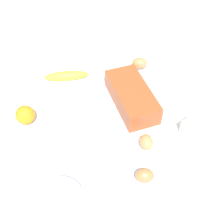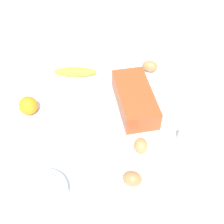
{
  "view_description": "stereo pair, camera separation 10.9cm",
  "coord_description": "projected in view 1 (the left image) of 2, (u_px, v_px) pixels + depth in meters",
  "views": [
    {
      "loc": [
        0.66,
        -0.33,
        0.84
      ],
      "look_at": [
        0.0,
        0.0,
        0.04
      ],
      "focal_mm": 46.7,
      "sensor_mm": 36.0,
      "label": 1
    },
    {
      "loc": [
        0.7,
        -0.23,
        0.84
      ],
      "look_at": [
        0.0,
        0.0,
        0.04
      ],
      "focal_mm": 46.7,
      "sensor_mm": 36.0,
      "label": 2
    }
  ],
  "objects": [
    {
      "name": "banana",
      "position": [
        66.0,
        76.0,
        1.26
      ],
      "size": [
        0.1,
        0.19,
        0.04
      ],
      "primitive_type": "ellipsoid",
      "rotation": [
        0.0,
        0.0,
        1.24
      ],
      "color": "yellow",
      "rests_on": "ground_plane"
    },
    {
      "name": "sugar_bowl",
      "position": [
        86.0,
        141.0,
        1.0
      ],
      "size": [
        0.16,
        0.16,
        0.07
      ],
      "color": "white",
      "rests_on": "ground_plane"
    },
    {
      "name": "butter_block",
      "position": [
        195.0,
        131.0,
        1.04
      ],
      "size": [
        0.1,
        0.08,
        0.06
      ],
      "primitive_type": "cube",
      "rotation": [
        0.0,
        0.0,
        0.18
      ],
      "color": "#F4EDB2",
      "rests_on": "ground_plane"
    },
    {
      "name": "egg_loose",
      "position": [
        146.0,
        142.0,
        1.01
      ],
      "size": [
        0.07,
        0.06,
        0.05
      ],
      "primitive_type": "ellipsoid",
      "rotation": [
        0.0,
        1.57,
        5.97
      ],
      "color": "#BB7F4D",
      "rests_on": "ground_plane"
    },
    {
      "name": "flour_bowl",
      "position": [
        58.0,
        200.0,
        0.86
      ],
      "size": [
        0.15,
        0.15,
        0.07
      ],
      "color": "white",
      "rests_on": "ground_plane"
    },
    {
      "name": "orange_fruit",
      "position": [
        25.0,
        115.0,
        1.08
      ],
      "size": [
        0.07,
        0.07,
        0.07
      ],
      "primitive_type": "sphere",
      "color": "orange",
      "rests_on": "ground_plane"
    },
    {
      "name": "egg_near_butter",
      "position": [
        144.0,
        175.0,
        0.92
      ],
      "size": [
        0.07,
        0.08,
        0.05
      ],
      "primitive_type": "ellipsoid",
      "rotation": [
        0.0,
        1.57,
        1.11
      ],
      "color": "#A56F43",
      "rests_on": "ground_plane"
    },
    {
      "name": "ground_plane",
      "position": [
        112.0,
        121.0,
        1.12
      ],
      "size": [
        2.4,
        2.4,
        0.02
      ],
      "primitive_type": "cube",
      "color": "silver"
    },
    {
      "name": "egg_beside_bowl",
      "position": [
        140.0,
        63.0,
        1.31
      ],
      "size": [
        0.08,
        0.09,
        0.05
      ],
      "primitive_type": "ellipsoid",
      "rotation": [
        0.0,
        1.57,
        1.06
      ],
      "color": "#B57A4A",
      "rests_on": "ground_plane"
    },
    {
      "name": "loaf_pan",
      "position": [
        132.0,
        96.0,
        1.14
      ],
      "size": [
        0.29,
        0.16,
        0.08
      ],
      "rotation": [
        0.0,
        0.0,
        -0.12
      ],
      "color": "#9E4723",
      "rests_on": "ground_plane"
    }
  ]
}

